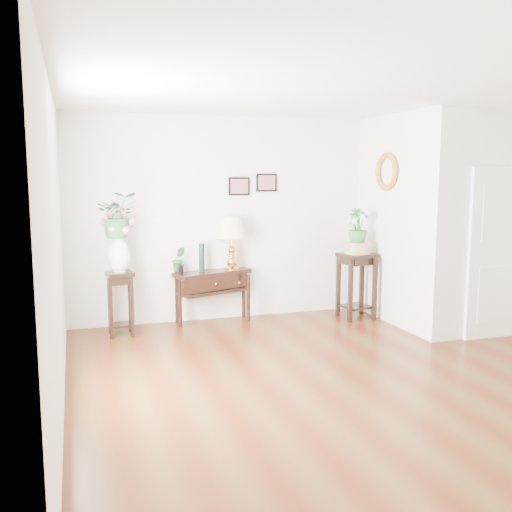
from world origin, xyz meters
name	(u,v)px	position (x,y,z in m)	size (l,w,h in m)	color
floor	(377,375)	(0.00, 0.00, 0.00)	(6.00, 5.50, 0.02)	#492E14
ceiling	(386,90)	(0.00, 0.00, 2.80)	(6.00, 5.50, 0.02)	white
wall_back	(282,218)	(0.00, 2.75, 1.40)	(6.00, 0.02, 2.80)	silver
wall_left	(56,250)	(-3.00, 0.00, 1.40)	(0.02, 5.50, 2.80)	silver
partition	(450,219)	(2.10, 1.77, 1.40)	(1.80, 1.95, 2.80)	silver
door	(499,254)	(2.10, 0.78, 1.05)	(0.90, 0.05, 2.10)	white
art_print_left	(239,186)	(-0.65, 2.73, 1.85)	(0.30, 0.02, 0.25)	black
art_print_right	(266,183)	(-0.25, 2.73, 1.90)	(0.30, 0.02, 0.25)	black
wall_ornament	(386,172)	(1.16, 1.90, 2.05)	(0.51, 0.51, 0.07)	#B8722D
console_table	(213,296)	(-1.08, 2.57, 0.36)	(1.07, 0.36, 0.71)	black
table_lamp	(232,245)	(-0.80, 2.57, 1.06)	(0.43, 0.43, 0.75)	gold
green_vase	(202,259)	(-1.23, 2.57, 0.88)	(0.08, 0.08, 0.38)	black
potted_plant	(179,260)	(-1.54, 2.57, 0.88)	(0.18, 0.15, 0.33)	#2F6E33
plant_stand_a	(121,304)	(-2.33, 2.28, 0.41)	(0.32, 0.32, 0.81)	black
porcelain_vase	(119,254)	(-2.33, 2.28, 1.04)	(0.28, 0.28, 0.48)	white
lily_arrangement	(118,217)	(-2.33, 2.28, 1.49)	(0.51, 0.44, 0.56)	#2F6E33
plant_stand_b	(356,286)	(0.90, 2.18, 0.46)	(0.43, 0.43, 0.92)	black
ceramic_bowl	(357,248)	(0.90, 2.18, 1.00)	(0.35, 0.35, 0.16)	tan
narcissus	(358,227)	(0.90, 2.18, 1.29)	(0.28, 0.28, 0.50)	#2F6E33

